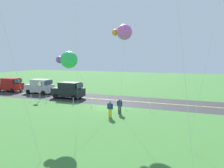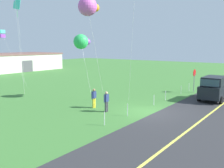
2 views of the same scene
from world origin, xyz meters
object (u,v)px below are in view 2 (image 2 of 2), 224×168
kite_yellow_high (17,6)px  kite_green_far (2,34)px  car_suv_foreground (214,88)px  person_adult_near (106,101)px  stop_sign (194,76)px  person_adult_companion (94,98)px  kite_blue_mid (81,42)px  kite_red_low (88,6)px  warehouse_distant (12,62)px

kite_yellow_high → kite_green_far: (-3.79, -2.48, -3.73)m
car_suv_foreground → kite_yellow_high: size_ratio=0.40×
person_adult_near → stop_sign: bearing=-161.6°
person_adult_companion → kite_green_far: size_ratio=0.23×
car_suv_foreground → kite_blue_mid: size_ratio=0.72×
person_adult_near → kite_green_far: size_ratio=0.23×
kite_blue_mid → kite_green_far: kite_green_far is taller
person_adult_near → kite_green_far: kite_green_far is taller
person_adult_companion → kite_red_low: size_ratio=0.19×
person_adult_companion → stop_sign: bearing=-84.8°
car_suv_foreground → stop_sign: size_ratio=1.72×
kite_blue_mid → kite_yellow_high: (2.05, 13.11, 4.67)m
person_adult_near → kite_blue_mid: (2.68, 5.04, 4.58)m
stop_sign → kite_yellow_high: 23.64m
car_suv_foreground → warehouse_distant: (5.07, 40.98, 0.60)m
kite_green_far → warehouse_distant: 24.39m
car_suv_foreground → kite_red_low: (-10.15, 6.64, 6.76)m
stop_sign → person_adult_near: bearing=167.2°
kite_yellow_high → kite_green_far: 5.87m
kite_blue_mid → kite_yellow_high: bearing=81.1°
kite_blue_mid → kite_red_low: bearing=-130.9°
car_suv_foreground → stop_sign: 3.90m
stop_sign → person_adult_near: stop_sign is taller
person_adult_companion → warehouse_distant: bearing=3.0°
kite_red_low → kite_green_far: (1.69, 14.59, -1.53)m
kite_blue_mid → warehouse_distant: bearing=68.8°
kite_red_low → kite_blue_mid: bearing=49.1°
kite_blue_mid → car_suv_foreground: bearing=-57.6°
car_suv_foreground → kite_red_low: kite_red_low is taller
stop_sign → kite_yellow_high: size_ratio=0.23×
kite_red_low → kite_green_far: bearing=83.4°
car_suv_foreground → kite_red_low: bearing=146.8°
person_adult_near → kite_blue_mid: size_ratio=0.26×
stop_sign → kite_red_low: 14.67m
person_adult_companion → kite_red_low: (-1.14, -0.51, 7.05)m
person_adult_companion → kite_green_far: kite_green_far is taller
kite_yellow_high → warehouse_distant: (9.75, 17.28, -8.36)m
car_suv_foreground → person_adult_near: size_ratio=2.75×
person_adult_near → kite_red_low: kite_red_low is taller
kite_red_low → warehouse_distant: 38.06m
car_suv_foreground → kite_yellow_high: kite_yellow_high is taller
stop_sign → person_adult_near: 12.37m
car_suv_foreground → kite_blue_mid: (-6.72, 10.59, 4.29)m
person_adult_companion → kite_yellow_high: kite_yellow_high is taller
kite_green_far → warehouse_distant: size_ratio=0.37×
kite_blue_mid → warehouse_distant: size_ratio=0.34×
car_suv_foreground → person_adult_companion: car_suv_foreground is taller
warehouse_distant → kite_green_far: bearing=-124.4°
person_adult_near → person_adult_companion: same height
person_adult_companion → warehouse_distant: 36.65m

